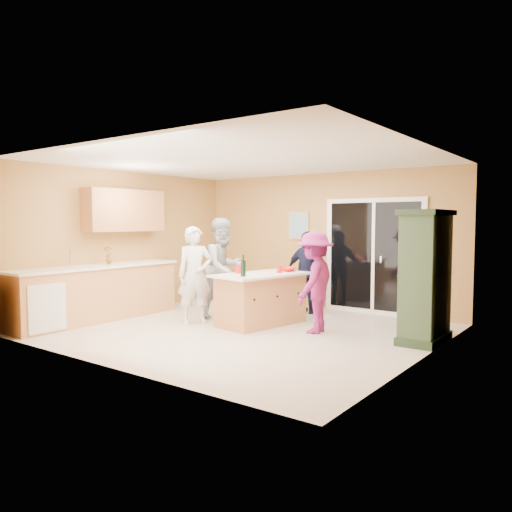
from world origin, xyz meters
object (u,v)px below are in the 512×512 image
Objects in this scene: kitchen_island at (261,300)px; green_hutch at (426,278)px; woman_white at (195,275)px; woman_navy at (307,272)px; woman_grey at (224,268)px; woman_magenta at (315,282)px.

green_hutch is at bearing 18.81° from kitchen_island.
green_hutch is 3.59m from woman_white.
woman_navy is (0.10, 1.31, 0.36)m from kitchen_island.
woman_white reaches higher than woman_navy.
woman_white is at bearing -164.42° from green_hutch.
kitchen_island is 1.36m from woman_navy.
kitchen_island is 0.99× the size of woman_grey.
woman_navy is (1.03, 1.88, -0.05)m from woman_white.
woman_white is 0.92× the size of woman_grey.
green_hutch is 1.15× the size of woman_white.
kitchen_island is 0.93× the size of green_hutch.
woman_white is 1.04× the size of woman_magenta.
woman_grey reaches higher than kitchen_island.
woman_magenta is (0.90, -1.31, 0.02)m from woman_navy.
woman_navy is (-2.44, 0.92, -0.15)m from green_hutch.
woman_grey reaches higher than woman_white.
woman_white reaches higher than woman_magenta.
kitchen_island is 1.16m from woman_white.
green_hutch is 1.23× the size of woman_navy.
woman_white is 2.01m from woman_magenta.
green_hutch is 1.59m from woman_magenta.
kitchen_island is at bearing -26.32° from woman_white.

